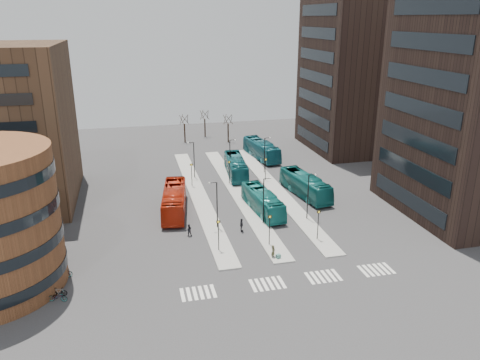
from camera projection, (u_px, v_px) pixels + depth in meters
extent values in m
plane|color=#2E2E31|center=(290.00, 305.00, 43.30)|extent=(160.00, 160.00, 0.00)
cube|color=#969691|center=(198.00, 195.00, 69.95)|extent=(2.50, 45.00, 0.15)
cube|color=#969691|center=(237.00, 192.00, 71.27)|extent=(2.50, 45.00, 0.15)
cube|color=#969691|center=(275.00, 189.00, 72.59)|extent=(2.50, 45.00, 0.15)
cube|color=#1C2E9A|center=(278.00, 257.00, 51.45)|extent=(0.56, 0.50, 0.58)
imported|color=#B3240D|center=(174.00, 200.00, 63.59)|extent=(4.58, 12.55, 3.42)
imported|color=#16716E|center=(263.00, 201.00, 63.63)|extent=(3.50, 11.09, 3.04)
imported|color=#12565D|center=(236.00, 166.00, 78.27)|extent=(3.76, 11.78, 3.22)
imported|color=#125D5B|center=(305.00, 185.00, 69.44)|extent=(4.41, 12.02, 3.27)
imported|color=#135461|center=(261.00, 150.00, 88.02)|extent=(4.34, 12.31, 3.36)
imported|color=#47452A|center=(273.00, 252.00, 51.52)|extent=(0.67, 0.66, 1.57)
imported|color=black|center=(189.00, 230.00, 56.80)|extent=(0.76, 0.60, 1.53)
imported|color=black|center=(242.00, 225.00, 57.95)|extent=(0.54, 1.05, 1.71)
imported|color=black|center=(280.00, 220.00, 59.59)|extent=(0.92, 1.16, 1.57)
imported|color=gray|center=(58.00, 297.00, 43.73)|extent=(1.91, 1.08, 0.95)
imported|color=gray|center=(59.00, 292.00, 44.56)|extent=(1.58, 0.61, 0.93)
imported|color=gray|center=(63.00, 274.00, 47.52)|extent=(2.02, 1.31, 1.00)
cube|color=silver|center=(183.00, 295.00, 44.88)|extent=(0.35, 2.40, 0.01)
cube|color=silver|center=(189.00, 294.00, 45.02)|extent=(0.35, 2.40, 0.01)
cube|color=silver|center=(195.00, 293.00, 45.15)|extent=(0.35, 2.40, 0.01)
cube|color=silver|center=(201.00, 292.00, 45.28)|extent=(0.35, 2.40, 0.01)
cube|color=silver|center=(207.00, 292.00, 45.41)|extent=(0.35, 2.40, 0.01)
cube|color=silver|center=(213.00, 291.00, 45.54)|extent=(0.35, 2.40, 0.01)
cube|color=silver|center=(253.00, 286.00, 46.42)|extent=(0.35, 2.40, 0.01)
cube|color=silver|center=(259.00, 285.00, 46.56)|extent=(0.35, 2.40, 0.01)
cube|color=silver|center=(265.00, 284.00, 46.69)|extent=(0.35, 2.40, 0.01)
cube|color=silver|center=(270.00, 283.00, 46.82)|extent=(0.35, 2.40, 0.01)
cube|color=silver|center=(276.00, 283.00, 46.95)|extent=(0.35, 2.40, 0.01)
cube|color=silver|center=(282.00, 282.00, 47.08)|extent=(0.35, 2.40, 0.01)
cube|color=silver|center=(310.00, 278.00, 47.74)|extent=(0.35, 2.40, 0.01)
cube|color=silver|center=(315.00, 278.00, 47.88)|extent=(0.35, 2.40, 0.01)
cube|color=silver|center=(321.00, 277.00, 48.01)|extent=(0.35, 2.40, 0.01)
cube|color=silver|center=(326.00, 276.00, 48.14)|extent=(0.35, 2.40, 0.01)
cube|color=silver|center=(331.00, 275.00, 48.27)|extent=(0.35, 2.40, 0.01)
cube|color=silver|center=(337.00, 275.00, 48.40)|extent=(0.35, 2.40, 0.01)
cube|color=silver|center=(363.00, 271.00, 49.06)|extent=(0.35, 2.40, 0.01)
cube|color=silver|center=(368.00, 271.00, 49.19)|extent=(0.35, 2.40, 0.01)
cube|color=silver|center=(374.00, 270.00, 49.33)|extent=(0.35, 2.40, 0.01)
cube|color=silver|center=(379.00, 269.00, 49.46)|extent=(0.35, 2.40, 0.01)
cube|color=silver|center=(384.00, 269.00, 49.59)|extent=(0.35, 2.40, 0.01)
cube|color=silver|center=(389.00, 268.00, 49.72)|extent=(0.35, 2.40, 0.01)
cube|color=black|center=(408.00, 198.00, 62.00)|extent=(0.12, 16.00, 2.00)
cube|color=black|center=(411.00, 170.00, 60.68)|extent=(0.12, 16.00, 2.00)
cube|color=black|center=(415.00, 140.00, 59.37)|extent=(0.12, 16.00, 2.00)
cube|color=black|center=(419.00, 109.00, 58.05)|extent=(0.12, 16.00, 2.00)
cube|color=black|center=(423.00, 76.00, 56.73)|extent=(0.12, 16.00, 2.00)
cube|color=black|center=(427.00, 42.00, 55.42)|extent=(0.12, 16.00, 2.00)
cube|color=black|center=(432.00, 6.00, 54.10)|extent=(0.12, 16.00, 2.00)
cube|color=black|center=(363.00, 73.00, 91.32)|extent=(20.00, 20.00, 30.00)
cube|color=black|center=(312.00, 138.00, 93.22)|extent=(0.12, 16.00, 2.00)
cube|color=black|center=(313.00, 118.00, 91.91)|extent=(0.12, 16.00, 2.00)
cube|color=black|center=(314.00, 98.00, 90.59)|extent=(0.12, 16.00, 2.00)
cube|color=black|center=(315.00, 77.00, 89.27)|extent=(0.12, 16.00, 2.00)
cube|color=black|center=(316.00, 55.00, 87.96)|extent=(0.12, 16.00, 2.00)
cube|color=black|center=(317.00, 33.00, 86.64)|extent=(0.12, 16.00, 2.00)
cube|color=black|center=(318.00, 10.00, 85.33)|extent=(0.12, 16.00, 2.00)
cylinder|color=black|center=(219.00, 236.00, 52.73)|extent=(0.10, 0.10, 3.50)
cube|color=black|center=(218.00, 222.00, 52.15)|extent=(0.45, 0.10, 0.30)
cube|color=yellow|center=(218.00, 222.00, 52.10)|extent=(0.20, 0.02, 0.20)
cylinder|color=black|center=(192.00, 175.00, 72.93)|extent=(0.10, 0.10, 3.50)
cube|color=black|center=(191.00, 165.00, 72.36)|extent=(0.45, 0.10, 0.30)
cube|color=yellow|center=(191.00, 165.00, 72.30)|extent=(0.20, 0.02, 0.20)
cylinder|color=black|center=(269.00, 231.00, 54.05)|extent=(0.10, 0.10, 3.50)
cube|color=black|center=(270.00, 217.00, 53.47)|extent=(0.45, 0.10, 0.30)
cube|color=yellow|center=(270.00, 217.00, 53.42)|extent=(0.20, 0.02, 0.20)
cylinder|color=black|center=(229.00, 173.00, 74.25)|extent=(0.10, 0.10, 3.50)
cube|color=black|center=(229.00, 162.00, 73.68)|extent=(0.45, 0.10, 0.30)
cube|color=yellow|center=(229.00, 162.00, 73.62)|extent=(0.20, 0.02, 0.20)
cylinder|color=black|center=(318.00, 225.00, 55.37)|extent=(0.10, 0.10, 3.50)
cube|color=black|center=(319.00, 212.00, 54.79)|extent=(0.45, 0.10, 0.30)
cube|color=yellow|center=(319.00, 212.00, 54.74)|extent=(0.20, 0.02, 0.20)
cylinder|color=black|center=(265.00, 170.00, 75.57)|extent=(0.10, 0.10, 3.50)
cube|color=black|center=(266.00, 159.00, 75.00)|extent=(0.45, 0.10, 0.30)
cube|color=yellow|center=(266.00, 160.00, 74.94)|extent=(0.20, 0.02, 0.20)
cylinder|color=black|center=(217.00, 205.00, 58.05)|extent=(0.14, 0.14, 6.00)
cylinder|color=black|center=(213.00, 183.00, 56.96)|extent=(0.90, 0.08, 0.08)
sphere|color=silver|center=(209.00, 183.00, 56.86)|extent=(0.24, 0.24, 0.24)
cylinder|color=black|center=(194.00, 160.00, 76.42)|extent=(0.14, 0.14, 6.00)
cylinder|color=black|center=(191.00, 142.00, 75.33)|extent=(0.90, 0.08, 0.08)
sphere|color=silver|center=(188.00, 143.00, 75.23)|extent=(0.24, 0.24, 0.24)
cylinder|color=black|center=(263.00, 201.00, 59.37)|extent=(0.14, 0.14, 6.00)
cylinder|color=black|center=(267.00, 178.00, 58.48)|extent=(0.90, 0.08, 0.08)
sphere|color=silver|center=(271.00, 178.00, 58.58)|extent=(0.24, 0.24, 0.24)
cylinder|color=black|center=(230.00, 158.00, 77.73)|extent=(0.14, 0.14, 6.00)
cylinder|color=black|center=(232.00, 140.00, 76.85)|extent=(0.90, 0.08, 0.08)
sphere|color=silver|center=(235.00, 140.00, 76.95)|extent=(0.24, 0.24, 0.24)
cylinder|color=black|center=(308.00, 197.00, 60.69)|extent=(0.14, 0.14, 6.00)
cylinder|color=black|center=(312.00, 175.00, 59.80)|extent=(0.90, 0.08, 0.08)
sphere|color=silver|center=(316.00, 175.00, 59.90)|extent=(0.24, 0.24, 0.24)
cylinder|color=black|center=(265.00, 155.00, 79.05)|extent=(0.14, 0.14, 6.00)
cylinder|color=black|center=(267.00, 138.00, 78.17)|extent=(0.90, 0.08, 0.08)
sphere|color=silver|center=(270.00, 138.00, 78.27)|extent=(0.24, 0.24, 0.24)
cylinder|color=black|center=(185.00, 133.00, 99.14)|extent=(0.30, 0.30, 4.00)
cylinder|color=black|center=(188.00, 119.00, 98.34)|extent=(0.10, 1.56, 1.95)
cylinder|color=black|center=(185.00, 119.00, 98.85)|extent=(1.48, 0.59, 1.97)
cylinder|color=black|center=(181.00, 119.00, 98.44)|extent=(0.90, 1.31, 1.99)
cylinder|color=black|center=(182.00, 120.00, 97.69)|extent=(0.89, 1.31, 1.99)
cylinder|color=black|center=(186.00, 120.00, 97.62)|extent=(1.48, 0.58, 1.97)
cylinder|color=black|center=(205.00, 128.00, 103.92)|extent=(0.30, 0.30, 4.00)
cylinder|color=black|center=(208.00, 115.00, 103.11)|extent=(0.10, 1.56, 1.95)
cylinder|color=black|center=(205.00, 114.00, 103.62)|extent=(1.48, 0.59, 1.97)
cylinder|color=black|center=(202.00, 115.00, 103.21)|extent=(0.90, 1.31, 1.99)
cylinder|color=black|center=(202.00, 115.00, 102.46)|extent=(0.89, 1.31, 1.99)
cylinder|color=black|center=(206.00, 115.00, 102.40)|extent=(1.48, 0.58, 1.97)
cylinder|color=black|center=(228.00, 133.00, 99.28)|extent=(0.30, 0.30, 4.00)
cylinder|color=black|center=(231.00, 119.00, 98.48)|extent=(0.10, 1.56, 1.95)
cylinder|color=black|center=(228.00, 119.00, 98.99)|extent=(1.48, 0.59, 1.97)
cylinder|color=black|center=(225.00, 119.00, 98.58)|extent=(0.90, 1.31, 1.99)
cylinder|color=black|center=(226.00, 120.00, 97.83)|extent=(0.89, 1.31, 1.99)
cylinder|color=black|center=(230.00, 120.00, 97.77)|extent=(1.48, 0.58, 1.97)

